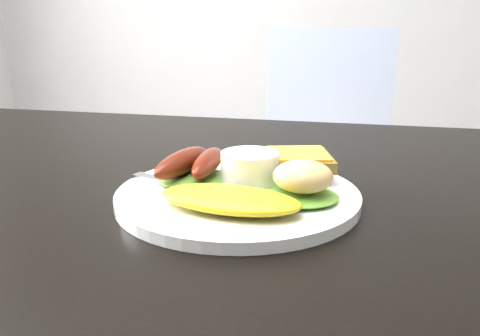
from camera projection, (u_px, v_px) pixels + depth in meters
dining_table at (150, 195)px, 0.55m from camera, size 1.20×0.80×0.04m
dining_chair at (320, 190)px, 1.42m from camera, size 0.40×0.40×0.05m
person at (167, 84)px, 1.00m from camera, size 0.59×0.40×1.61m
plate at (238, 195)px, 0.48m from camera, size 0.25×0.25×0.01m
lettuce_left at (195, 178)px, 0.50m from camera, size 0.09×0.08×0.01m
lettuce_right at (300, 196)px, 0.44m from camera, size 0.09×0.08×0.01m
omelette at (229, 199)px, 0.42m from camera, size 0.14×0.07×0.02m
sausage_a at (182, 162)px, 0.50m from camera, size 0.04×0.11×0.03m
sausage_b at (208, 162)px, 0.50m from camera, size 0.03×0.10×0.02m
ramekin at (250, 169)px, 0.48m from camera, size 0.08×0.08×0.04m
toast_a at (267, 167)px, 0.53m from camera, size 0.11×0.11×0.01m
toast_b at (298, 160)px, 0.51m from camera, size 0.09×0.09×0.01m
potato_salad at (303, 176)px, 0.44m from camera, size 0.07×0.07×0.03m
fork at (194, 187)px, 0.48m from camera, size 0.16×0.06×0.00m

